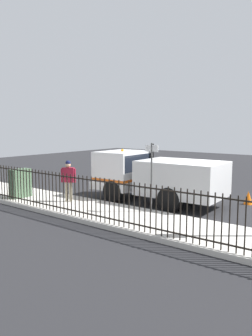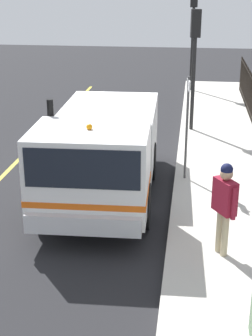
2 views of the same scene
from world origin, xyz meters
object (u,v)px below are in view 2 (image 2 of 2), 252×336
at_px(traffic_light_near, 195,46).
at_px(worker_standing, 225,200).
at_px(street_sign, 187,117).
at_px(traffic_cone, 50,141).
at_px(traffic_light_mid, 193,18).
at_px(work_truck, 101,149).

bearing_deg(traffic_light_near, worker_standing, 84.43).
distance_m(traffic_light_near, street_sign, 4.61).
bearing_deg(traffic_cone, worker_standing, -50.73).
xyz_separation_m(worker_standing, traffic_light_near, (-0.64, 8.13, 1.65)).
bearing_deg(traffic_light_near, traffic_light_mid, -99.03).
bearing_deg(worker_standing, traffic_cone, 7.94).
bearing_deg(street_sign, traffic_cone, 151.33).
bearing_deg(street_sign, traffic_light_mid, 90.07).
distance_m(work_truck, traffic_light_mid, 12.51).
distance_m(traffic_light_near, traffic_cone, 5.41).
xyz_separation_m(traffic_cone, street_sign, (4.08, -2.23, 1.46)).
bearing_deg(traffic_light_near, work_truck, 60.97).
distance_m(worker_standing, traffic_cone, 7.67).
height_order(worker_standing, street_sign, street_sign).
distance_m(worker_standing, street_sign, 3.78).
xyz_separation_m(traffic_light_near, traffic_light_mid, (-0.12, 6.46, 0.39)).
distance_m(traffic_cone, street_sign, 4.87).
xyz_separation_m(worker_standing, traffic_light_mid, (-0.75, 14.59, 2.04)).
height_order(traffic_light_mid, traffic_cone, traffic_light_mid).
relative_size(work_truck, traffic_light_near, 1.54).
height_order(work_truck, street_sign, street_sign).
bearing_deg(traffic_cone, street_sign, -28.67).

